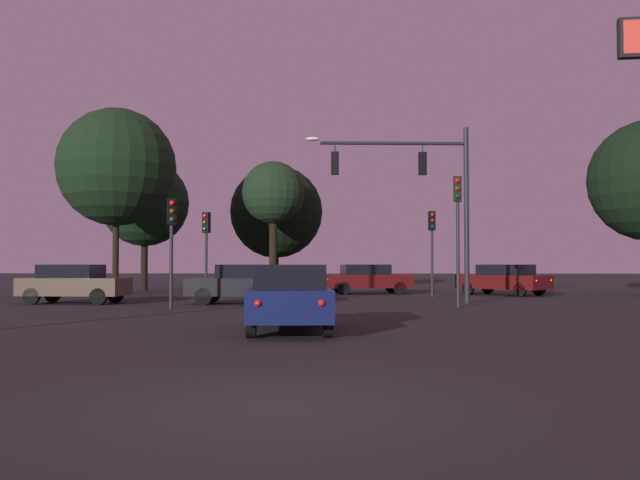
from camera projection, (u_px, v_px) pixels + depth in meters
ground_plane at (330, 297)px, 31.80m from camera, size 168.00×168.00×0.00m
traffic_signal_mast_arm at (421, 183)px, 27.18m from camera, size 6.45×0.66×6.96m
traffic_light_corner_left at (172, 230)px, 23.47m from camera, size 0.37×0.39×3.78m
traffic_light_corner_right at (458, 215)px, 24.46m from camera, size 0.33×0.37×4.66m
traffic_light_median at (206, 237)px, 29.77m from camera, size 0.36×0.38×3.79m
traffic_light_far_side at (432, 236)px, 32.07m from camera, size 0.32×0.36×4.01m
car_nearside_lane at (290, 296)px, 15.76m from camera, size 2.16×4.62×1.52m
car_crossing_left at (246, 283)px, 26.57m from camera, size 4.54×1.78×1.52m
car_crossing_right at (74, 283)px, 26.79m from camera, size 4.16×2.08×1.52m
car_far_lane at (504, 279)px, 34.05m from camera, size 4.45×4.50×1.52m
car_parked_lot at (368, 279)px, 35.56m from camera, size 4.70×2.64×1.52m
tree_behind_sign at (117, 167)px, 34.31m from camera, size 5.87×5.87×9.31m
tree_left_far at (276, 212)px, 43.79m from camera, size 5.88×5.88×7.82m
tree_right_cluster at (145, 203)px, 41.11m from camera, size 5.22×5.22×7.83m
tree_lot_edge at (273, 194)px, 38.38m from camera, size 3.49×3.49×7.28m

